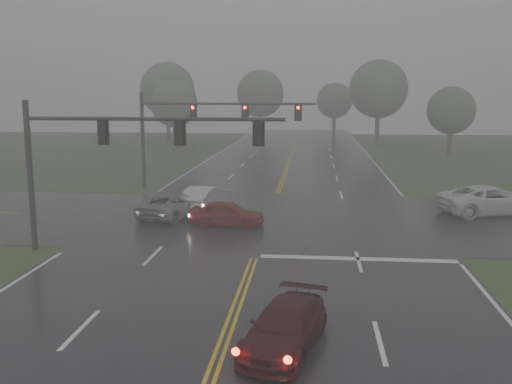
# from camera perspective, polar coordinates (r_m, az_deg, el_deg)

# --- Properties ---
(main_road) EXTENTS (18.00, 160.00, 0.02)m
(main_road) POSITION_cam_1_polar(r_m,az_deg,el_deg) (30.73, 0.97, -3.52)
(main_road) COLOR black
(main_road) RESTS_ON ground
(cross_street) EXTENTS (120.00, 14.00, 0.02)m
(cross_street) POSITION_cam_1_polar(r_m,az_deg,el_deg) (32.67, 1.26, -2.71)
(cross_street) COLOR black
(cross_street) RESTS_ON ground
(stop_bar) EXTENTS (8.50, 0.50, 0.01)m
(stop_bar) POSITION_cam_1_polar(r_m,az_deg,el_deg) (25.30, 10.16, -6.65)
(stop_bar) COLOR white
(stop_bar) RESTS_ON ground
(sedan_maroon) EXTENTS (2.73, 4.63, 1.26)m
(sedan_maroon) POSITION_cam_1_polar(r_m,az_deg,el_deg) (16.75, 2.89, -15.38)
(sedan_maroon) COLOR #36090C
(sedan_maroon) RESTS_ON ground
(sedan_red) EXTENTS (4.14, 1.88, 1.38)m
(sedan_red) POSITION_cam_1_polar(r_m,az_deg,el_deg) (30.93, -2.89, -3.44)
(sedan_red) COLOR maroon
(sedan_red) RESTS_ON ground
(sedan_silver) EXTENTS (2.70, 4.90, 1.53)m
(sedan_silver) POSITION_cam_1_polar(r_m,az_deg,el_deg) (35.03, -5.01, -1.88)
(sedan_silver) COLOR #B0B3B8
(sedan_silver) RESTS_ON ground
(car_grey) EXTENTS (3.82, 5.66, 1.44)m
(car_grey) POSITION_cam_1_polar(r_m,az_deg,el_deg) (33.54, -8.17, -2.48)
(car_grey) COLOR slate
(car_grey) RESTS_ON ground
(pickup_white) EXTENTS (6.71, 4.54, 1.71)m
(pickup_white) POSITION_cam_1_polar(r_m,az_deg,el_deg) (36.53, 22.32, -2.11)
(pickup_white) COLOR silver
(pickup_white) RESTS_ON ground
(signal_gantry_near) EXTENTS (11.62, 0.30, 6.82)m
(signal_gantry_near) POSITION_cam_1_polar(r_m,az_deg,el_deg) (26.04, -14.89, 4.36)
(signal_gantry_near) COLOR black
(signal_gantry_near) RESTS_ON ground
(signal_gantry_far) EXTENTS (12.97, 0.36, 7.18)m
(signal_gantry_far) POSITION_cam_1_polar(r_m,az_deg,el_deg) (42.43, -6.08, 7.05)
(signal_gantry_far) COLOR black
(signal_gantry_far) RESTS_ON ground
(tree_nw_a) EXTENTS (5.89, 5.89, 8.65)m
(tree_nw_a) POSITION_cam_1_polar(r_m,az_deg,el_deg) (73.71, -8.14, 8.71)
(tree_nw_a) COLOR #342A21
(tree_nw_a) RESTS_ON ground
(tree_ne_a) EXTENTS (7.83, 7.83, 11.51)m
(tree_ne_a) POSITION_cam_1_polar(r_m,az_deg,el_deg) (79.53, 12.16, 10.03)
(tree_ne_a) COLOR #342A21
(tree_ne_a) RESTS_ON ground
(tree_n_mid) EXTENTS (7.20, 7.20, 10.57)m
(tree_n_mid) POSITION_cam_1_polar(r_m,az_deg,el_deg) (88.46, 0.42, 9.82)
(tree_n_mid) COLOR #342A21
(tree_n_mid) RESTS_ON ground
(tree_e_near) EXTENTS (5.32, 5.32, 7.82)m
(tree_e_near) POSITION_cam_1_polar(r_m,az_deg,el_deg) (67.98, 18.93, 7.71)
(tree_e_near) COLOR #342A21
(tree_e_near) RESTS_ON ground
(tree_nw_b) EXTENTS (7.80, 7.80, 11.46)m
(tree_nw_b) POSITION_cam_1_polar(r_m,az_deg,el_deg) (84.52, -8.85, 10.10)
(tree_nw_b) COLOR #342A21
(tree_nw_b) RESTS_ON ground
(tree_n_far) EXTENTS (5.96, 5.96, 8.75)m
(tree_n_far) POSITION_cam_1_polar(r_m,az_deg,el_deg) (97.16, 7.85, 9.03)
(tree_n_far) COLOR #342A21
(tree_n_far) RESTS_ON ground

